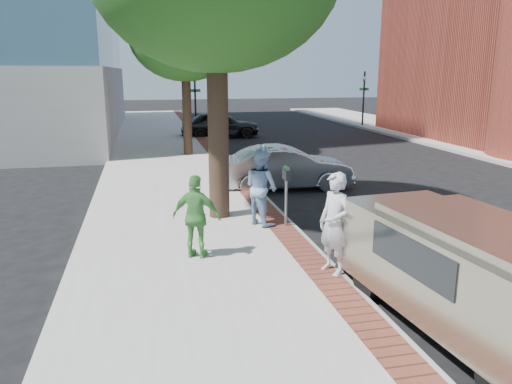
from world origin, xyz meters
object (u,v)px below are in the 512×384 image
object	(u,v)px
person_gray	(335,224)
sedan_silver	(286,168)
person_officer	(261,187)
person_green	(197,217)
van	(463,269)
bg_car	(220,124)
parking_meter	(286,183)

from	to	relation	value
person_gray	sedan_silver	bearing A→B (deg)	148.70
person_officer	sedan_silver	world-z (taller)	person_officer
person_officer	person_green	xyz separation A→B (m)	(-1.77, -1.92, -0.08)
sedan_silver	person_gray	bearing A→B (deg)	174.01
person_gray	sedan_silver	world-z (taller)	person_gray
person_officer	van	size ratio (longest dim) A/B	0.37
person_green	van	distance (m)	4.99
person_gray	person_officer	bearing A→B (deg)	168.39
person_gray	bg_car	world-z (taller)	person_gray
parking_meter	sedan_silver	world-z (taller)	parking_meter
person_green	bg_car	world-z (taller)	person_green
person_green	van	xyz separation A→B (m)	(3.57, -3.49, -0.03)
person_gray	person_officer	xyz separation A→B (m)	(-0.61, 3.27, -0.03)
person_green	person_gray	bearing A→B (deg)	174.92
sedan_silver	van	world-z (taller)	van
person_gray	person_officer	size ratio (longest dim) A/B	1.03
parking_meter	person_green	bearing A→B (deg)	-145.35
person_green	bg_car	size ratio (longest dim) A/B	0.37
person_officer	sedan_silver	xyz separation A→B (m)	(1.80, 4.07, -0.36)
person_green	sedan_silver	world-z (taller)	person_green
bg_car	person_officer	bearing A→B (deg)	177.58
person_gray	person_officer	world-z (taller)	person_gray
person_officer	sedan_silver	distance (m)	4.46
parking_meter	person_officer	world-z (taller)	person_officer
person_gray	bg_car	distance (m)	20.94
person_gray	bg_car	size ratio (longest dim) A/B	0.42
person_gray	sedan_silver	size ratio (longest dim) A/B	0.44
person_gray	person_green	bearing A→B (deg)	-141.81
van	person_green	bearing A→B (deg)	130.25
person_gray	van	distance (m)	2.45
van	parking_meter	bearing A→B (deg)	98.47
parking_meter	van	xyz separation A→B (m)	(1.25, -5.09, -0.24)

